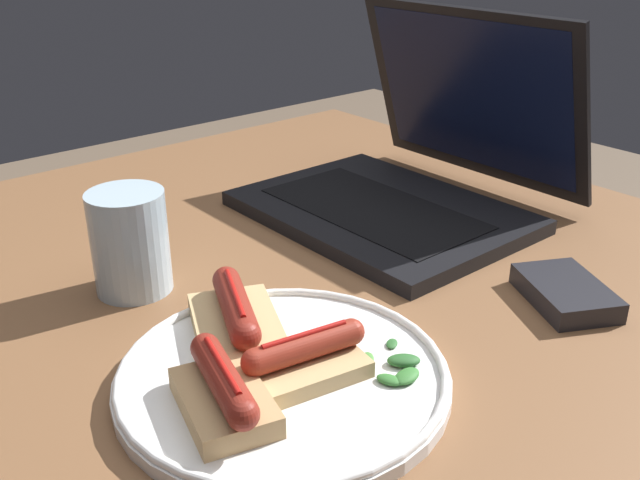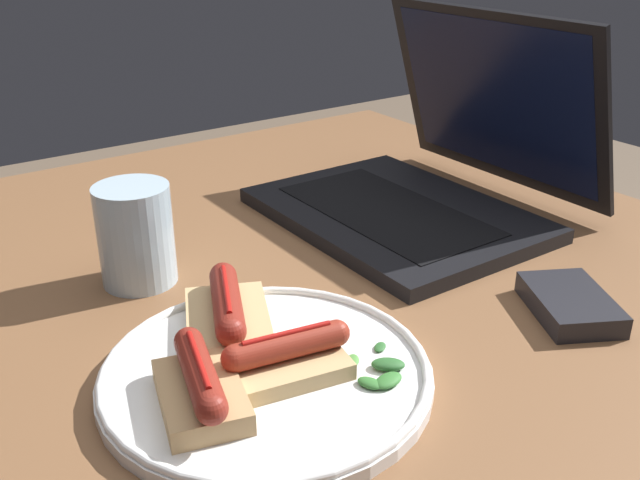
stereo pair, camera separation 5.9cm
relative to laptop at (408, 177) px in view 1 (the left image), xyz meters
name	(u,v)px [view 1 (the left image)]	position (x,y,z in m)	size (l,w,h in m)	color
desk	(337,329)	(0.04, -0.16, -0.14)	(1.00, 0.87, 0.77)	brown
laptop	(408,177)	(0.00, 0.00, 0.00)	(0.34, 0.33, 0.25)	black
plate	(283,375)	(0.20, -0.36, -0.04)	(0.28, 0.28, 0.02)	white
sausage_toast_left	(305,357)	(0.21, -0.34, -0.02)	(0.08, 0.11, 0.04)	tan
sausage_toast_middle	(224,392)	(0.21, -0.42, -0.02)	(0.11, 0.08, 0.04)	tan
sausage_toast_right	(236,317)	(0.12, -0.35, -0.02)	(0.14, 0.11, 0.04)	tan
salad_pile	(398,367)	(0.26, -0.28, -0.03)	(0.06, 0.06, 0.01)	#2D662D
drinking_glass	(130,242)	(-0.03, -0.37, 0.01)	(0.08, 0.08, 0.11)	silver
external_drive	(565,293)	(0.27, -0.06, -0.03)	(0.13, 0.11, 0.02)	#232328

